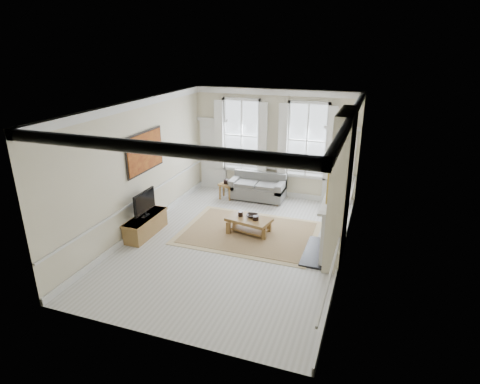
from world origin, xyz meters
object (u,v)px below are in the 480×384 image
at_px(tv_stand, 146,225).
at_px(sofa, 258,188).
at_px(coffee_table, 249,221).
at_px(side_table, 227,187).

bearing_deg(tv_stand, sofa, 59.55).
relative_size(coffee_table, tv_stand, 0.86).
distance_m(side_table, coffee_table, 2.58).
bearing_deg(coffee_table, sofa, 112.87).
bearing_deg(side_table, sofa, 17.83).
relative_size(sofa, tv_stand, 1.19).
height_order(coffee_table, tv_stand, tv_stand).
relative_size(sofa, side_table, 3.37).
bearing_deg(sofa, tv_stand, -120.45).
bearing_deg(side_table, coffee_table, -55.64).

